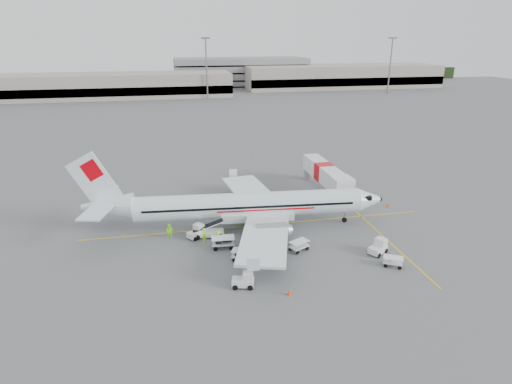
% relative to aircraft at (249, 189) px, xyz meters
% --- Properties ---
extents(ground, '(360.00, 360.00, 0.00)m').
position_rel_aircraft_xyz_m(ground, '(1.40, 0.23, -5.10)').
color(ground, '#56595B').
extents(stripe_lead, '(44.00, 0.20, 0.01)m').
position_rel_aircraft_xyz_m(stripe_lead, '(1.40, 0.23, -5.10)').
color(stripe_lead, yellow).
rests_on(stripe_lead, ground).
extents(stripe_cross, '(0.20, 20.00, 0.01)m').
position_rel_aircraft_xyz_m(stripe_cross, '(15.40, -7.77, -5.10)').
color(stripe_cross, yellow).
rests_on(stripe_cross, ground).
extents(terminal_west, '(110.00, 22.00, 9.00)m').
position_rel_aircraft_xyz_m(terminal_west, '(-38.60, 130.23, -0.60)').
color(terminal_west, gray).
rests_on(terminal_west, ground).
extents(terminal_east, '(90.00, 26.00, 10.00)m').
position_rel_aircraft_xyz_m(terminal_east, '(71.40, 145.23, -0.10)').
color(terminal_east, gray).
rests_on(terminal_east, ground).
extents(parking_garage, '(62.00, 24.00, 14.00)m').
position_rel_aircraft_xyz_m(parking_garage, '(26.40, 160.23, 1.90)').
color(parking_garage, slate).
rests_on(parking_garage, ground).
extents(treeline, '(300.00, 3.00, 6.00)m').
position_rel_aircraft_xyz_m(treeline, '(1.40, 175.23, -2.10)').
color(treeline, black).
rests_on(treeline, ground).
extents(mast_center, '(3.20, 1.20, 22.00)m').
position_rel_aircraft_xyz_m(mast_center, '(6.40, 118.23, 5.90)').
color(mast_center, slate).
rests_on(mast_center, ground).
extents(mast_east, '(3.20, 1.20, 22.00)m').
position_rel_aircraft_xyz_m(mast_east, '(81.40, 118.23, 5.90)').
color(mast_east, slate).
rests_on(mast_east, ground).
extents(aircraft, '(39.38, 32.10, 10.21)m').
position_rel_aircraft_xyz_m(aircraft, '(0.00, 0.00, 0.00)').
color(aircraft, white).
rests_on(aircraft, ground).
extents(jet_bridge, '(3.45, 16.95, 4.44)m').
position_rel_aircraft_xyz_m(jet_bridge, '(13.77, 10.52, -2.88)').
color(jet_bridge, white).
rests_on(jet_bridge, ground).
extents(belt_loader, '(4.98, 2.09, 2.65)m').
position_rel_aircraft_xyz_m(belt_loader, '(-5.30, -1.77, -3.78)').
color(belt_loader, white).
rests_on(belt_loader, ground).
extents(tug_fore, '(2.53, 2.24, 1.70)m').
position_rel_aircraft_xyz_m(tug_fore, '(12.71, -9.89, -4.26)').
color(tug_fore, white).
rests_on(tug_fore, ground).
extents(tug_mid, '(2.33, 1.66, 1.63)m').
position_rel_aircraft_xyz_m(tug_mid, '(-3.12, -13.44, -4.29)').
color(tug_mid, white).
rests_on(tug_mid, ground).
extents(tug_aft, '(2.36, 2.22, 1.60)m').
position_rel_aircraft_xyz_m(tug_aft, '(-6.77, -1.77, -4.30)').
color(tug_aft, white).
rests_on(tug_aft, ground).
extents(cart_loaded_a, '(2.66, 1.69, 1.34)m').
position_rel_aircraft_xyz_m(cart_loaded_a, '(-3.94, -5.04, -4.43)').
color(cart_loaded_a, white).
rests_on(cart_loaded_a, ground).
extents(cart_loaded_b, '(2.60, 2.14, 1.18)m').
position_rel_aircraft_xyz_m(cart_loaded_b, '(-2.27, -8.30, -4.51)').
color(cart_loaded_b, white).
rests_on(cart_loaded_b, ground).
extents(cart_empty_a, '(2.55, 2.16, 1.15)m').
position_rel_aircraft_xyz_m(cart_empty_a, '(4.37, -7.38, -4.53)').
color(cart_empty_a, white).
rests_on(cart_empty_a, ground).
extents(cart_empty_b, '(2.35, 2.04, 1.06)m').
position_rel_aircraft_xyz_m(cart_empty_b, '(12.99, -12.76, -4.57)').
color(cart_empty_b, white).
rests_on(cart_empty_b, ground).
extents(cone_nose, '(0.43, 0.43, 0.70)m').
position_rel_aircraft_xyz_m(cone_nose, '(20.58, 2.63, -4.75)').
color(cone_nose, '#EC4A14').
rests_on(cone_nose, ground).
extents(cone_port, '(0.37, 0.37, 0.61)m').
position_rel_aircraft_xyz_m(cone_port, '(3.77, 9.32, -4.80)').
color(cone_port, '#EC4A14').
rests_on(cone_port, ground).
extents(cone_stbd, '(0.43, 0.43, 0.70)m').
position_rel_aircraft_xyz_m(cone_stbd, '(0.89, -15.71, -4.75)').
color(cone_stbd, '#EC4A14').
rests_on(cone_stbd, ground).
extents(crew_a, '(0.76, 0.77, 1.79)m').
position_rel_aircraft_xyz_m(crew_a, '(-5.89, -3.22, -4.21)').
color(crew_a, '#7AE215').
rests_on(crew_a, ground).
extents(crew_b, '(1.05, 0.91, 1.84)m').
position_rel_aircraft_xyz_m(crew_b, '(-9.84, -1.27, -4.18)').
color(crew_b, '#7AE215').
rests_on(crew_b, ground).
extents(crew_c, '(1.17, 1.31, 1.76)m').
position_rel_aircraft_xyz_m(crew_c, '(-4.37, -4.15, -4.22)').
color(crew_c, '#7AE215').
rests_on(crew_c, ground).
extents(crew_d, '(0.98, 0.88, 1.60)m').
position_rel_aircraft_xyz_m(crew_d, '(-5.95, -1.66, -4.31)').
color(crew_d, '#7AE215').
rests_on(crew_d, ground).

